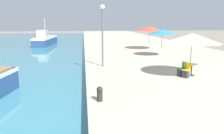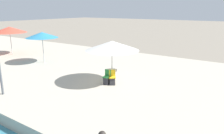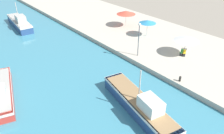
% 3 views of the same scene
% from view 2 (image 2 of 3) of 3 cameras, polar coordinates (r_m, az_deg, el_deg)
% --- Properties ---
extents(cafe_umbrella_pink, '(3.36, 3.36, 2.66)m').
position_cam_2_polar(cafe_umbrella_pink, '(13.47, -0.00, 5.61)').
color(cafe_umbrella_pink, '#B7B7B7').
rests_on(cafe_umbrella_pink, quay_promenade).
extents(cafe_umbrella_white, '(2.72, 2.72, 2.64)m').
position_cam_2_polar(cafe_umbrella_white, '(19.65, -17.82, 7.98)').
color(cafe_umbrella_white, '#B7B7B7').
rests_on(cafe_umbrella_white, quay_promenade).
extents(cafe_umbrella_striped, '(3.35, 3.35, 2.82)m').
position_cam_2_polar(cafe_umbrella_striped, '(24.52, -25.21, 8.82)').
color(cafe_umbrella_striped, '#B7B7B7').
rests_on(cafe_umbrella_striped, quay_promenade).
extents(cafe_table, '(0.80, 0.80, 0.74)m').
position_cam_2_polar(cafe_table, '(14.13, -0.08, -1.57)').
color(cafe_table, '#333338').
rests_on(cafe_table, quay_promenade).
extents(cafe_chair_left, '(0.58, 0.58, 0.91)m').
position_cam_2_polar(cafe_chair_left, '(13.50, 0.07, -3.29)').
color(cafe_chair_left, '#2D2D33').
rests_on(cafe_chair_left, quay_promenade).
extents(cafe_chair_right, '(0.49, 0.47, 0.91)m').
position_cam_2_polar(cafe_chair_right, '(13.56, -1.36, -3.20)').
color(cafe_chair_right, '#2D2D33').
rests_on(cafe_chair_right, quay_promenade).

